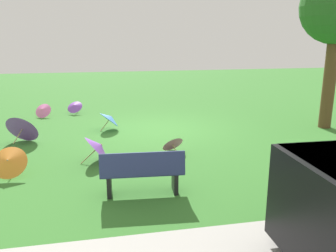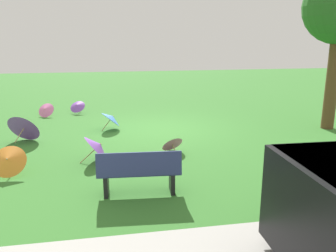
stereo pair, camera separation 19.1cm
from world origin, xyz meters
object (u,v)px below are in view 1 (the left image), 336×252
(parasol_pink_0, at_px, (172,143))
(parasol_orange_0, at_px, (9,161))
(parasol_pink_1, at_px, (43,110))
(parasol_purple_0, at_px, (24,127))
(park_bench, at_px, (142,172))
(parasol_blue_0, at_px, (110,118))
(parasol_purple_2, at_px, (99,147))
(parasol_purple_1, at_px, (74,106))

(parasol_pink_0, height_order, parasol_orange_0, parasol_orange_0)
(parasol_orange_0, relative_size, parasol_pink_1, 1.07)
(parasol_purple_0, height_order, parasol_pink_1, parasol_purple_0)
(parasol_orange_0, distance_m, parasol_pink_1, 6.06)
(park_bench, distance_m, parasol_blue_0, 5.02)
(parasol_purple_0, xyz_separation_m, parasol_pink_1, (-0.05, -3.31, -0.18))
(parasol_orange_0, distance_m, parasol_purple_2, 2.02)
(parasol_purple_1, distance_m, parasol_blue_0, 3.06)
(parasol_pink_0, height_order, parasol_blue_0, parasol_blue_0)
(parasol_purple_0, relative_size, parasol_orange_0, 1.45)
(parasol_pink_1, bearing_deg, parasol_orange_0, 91.47)
(parasol_purple_1, xyz_separation_m, parasol_pink_0, (-2.81, 5.37, -0.06))
(parasol_purple_0, bearing_deg, parasol_blue_0, -160.47)
(parasol_orange_0, bearing_deg, parasol_blue_0, -122.31)
(parasol_purple_1, xyz_separation_m, parasol_orange_0, (1.00, 6.40, 0.07))
(park_bench, xyz_separation_m, parasol_purple_0, (2.92, -4.12, -0.01))
(parasol_purple_0, distance_m, parasol_pink_0, 4.36)
(parasol_orange_0, bearing_deg, parasol_pink_1, -88.53)
(parasol_purple_1, bearing_deg, parasol_pink_0, 117.62)
(parasol_pink_0, xyz_separation_m, parasol_orange_0, (3.81, 1.04, 0.13))
(park_bench, distance_m, parasol_purple_1, 7.96)
(parasol_purple_1, height_order, parasol_blue_0, parasol_blue_0)
(parasol_purple_2, bearing_deg, parasol_purple_0, -44.65)
(park_bench, distance_m, parasol_orange_0, 3.04)
(parasol_blue_0, bearing_deg, parasol_purple_1, -64.88)
(parasol_pink_0, relative_size, parasol_pink_1, 0.95)
(park_bench, height_order, parasol_purple_2, park_bench)
(park_bench, xyz_separation_m, parasol_blue_0, (0.42, -5.00, -0.06))
(parasol_orange_0, height_order, parasol_purple_2, parasol_purple_2)
(park_bench, relative_size, parasol_orange_0, 2.07)
(park_bench, height_order, parasol_pink_0, park_bench)
(park_bench, distance_m, parasol_pink_0, 2.65)
(parasol_purple_0, xyz_separation_m, parasol_purple_2, (-2.11, 2.09, -0.07))
(parasol_pink_0, bearing_deg, parasol_orange_0, 15.24)
(parasol_purple_0, height_order, parasol_blue_0, parasol_purple_0)
(parasol_purple_0, bearing_deg, park_bench, 125.34)
(parasol_purple_0, xyz_separation_m, parasol_purple_1, (-1.20, -3.66, -0.15))
(parasol_purple_2, xyz_separation_m, parasol_pink_1, (2.07, -5.40, -0.11))
(parasol_purple_0, height_order, parasol_purple_1, parasol_purple_0)
(parasol_pink_0, xyz_separation_m, parasol_pink_1, (3.96, -5.02, 0.02))
(parasol_purple_2, bearing_deg, parasol_blue_0, -97.42)
(parasol_purple_0, distance_m, parasol_blue_0, 2.65)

